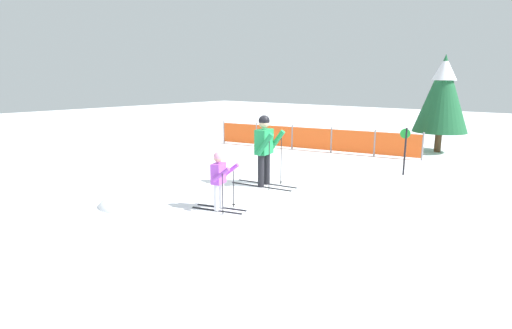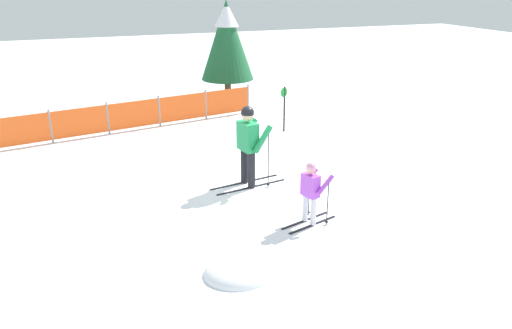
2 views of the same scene
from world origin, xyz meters
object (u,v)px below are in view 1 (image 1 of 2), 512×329
at_px(safety_fence, 311,138).
at_px(skier_child, 219,176).
at_px(conifer_far, 443,92).
at_px(skier_adult, 265,144).
at_px(trail_marker, 405,146).

bearing_deg(safety_fence, skier_child, -72.83).
height_order(safety_fence, conifer_far, conifer_far).
bearing_deg(conifer_far, skier_adult, -104.25).
distance_m(skier_adult, trail_marker, 4.16).
distance_m(safety_fence, trail_marker, 4.48).
height_order(conifer_far, trail_marker, conifer_far).
relative_size(skier_child, trail_marker, 0.91).
distance_m(safety_fence, conifer_far, 5.04).
relative_size(skier_adult, safety_fence, 0.23).
bearing_deg(safety_fence, skier_adult, -70.94).
bearing_deg(safety_fence, conifer_far, 36.36).
relative_size(skier_adult, trail_marker, 1.34).
bearing_deg(trail_marker, safety_fence, 157.20).
bearing_deg(conifer_far, trail_marker, -86.08).
xyz_separation_m(safety_fence, conifer_far, (3.81, 2.80, 1.73)).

